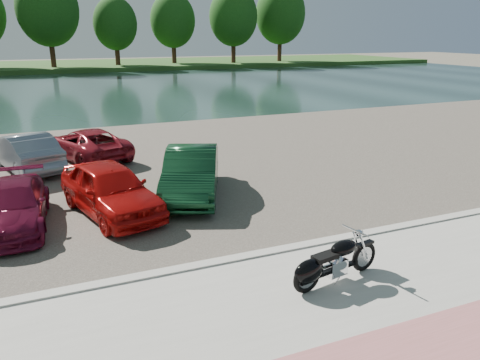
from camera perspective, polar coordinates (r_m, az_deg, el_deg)
The scene contains 13 objects.
ground at distance 10.08m, azimuth 11.21°, elevation -13.32°, with size 200.00×200.00×0.00m, color #595447.
promenade at distance 9.37m, azimuth 14.73°, elevation -15.78°, with size 60.00×6.00×0.10m, color #A3A199.
kerb at distance 11.54m, azimuth 5.68°, elevation -8.48°, with size 60.00×0.30×0.14m, color #A3A199.
parking_lot at distance 19.44m, azimuth -6.99°, elevation 2.17°, with size 60.00×18.00×0.04m, color #3C3831.
river at distance 47.62m, azimuth -16.91°, elevation 10.56°, with size 120.00×40.00×0.00m, color #1B312D.
far_bank at distance 79.38m, azimuth -19.67°, elevation 13.00°, with size 120.00×24.00×0.60m, color #254C1B.
far_trees at distance 73.51m, azimuth -16.35°, elevation 18.65°, with size 70.25×10.68×12.52m.
motorcycle at distance 9.96m, azimuth 10.80°, elevation -10.00°, with size 2.31×0.85×1.05m.
car_3 at distance 14.06m, azimuth -25.93°, elevation -2.84°, with size 1.70×4.19×1.22m, color #590C26.
car_4 at distance 14.04m, azimuth -15.52°, elevation -1.08°, with size 1.78×4.41×1.50m, color #A70C0B.
car_5 at distance 15.14m, azimuth -5.94°, elevation 0.90°, with size 1.63×4.67×1.54m, color #0E361D.
car_9 at distance 19.67m, azimuth -24.61°, elevation 3.13°, with size 1.55×4.43×1.46m, color slate.
car_10 at distance 20.61m, azimuth -18.09°, elevation 4.20°, with size 2.13×4.62×1.28m, color maroon.
Camera 1 is at (-5.05, -7.08, 5.10)m, focal length 35.00 mm.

